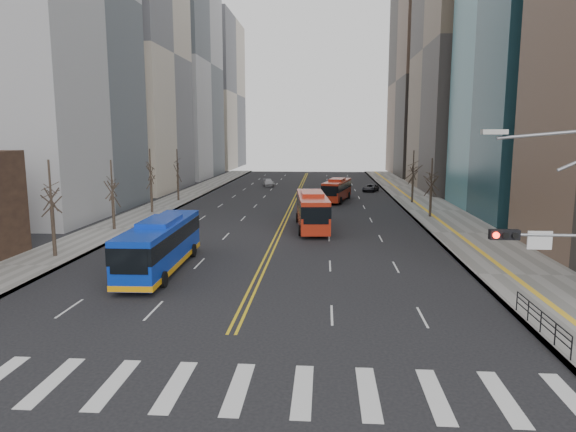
{
  "coord_description": "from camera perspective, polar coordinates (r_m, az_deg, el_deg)",
  "views": [
    {
      "loc": [
        4.26,
        -17.39,
        9.22
      ],
      "look_at": [
        2.16,
        11.83,
        4.53
      ],
      "focal_mm": 32.0,
      "sensor_mm": 36.0,
      "label": 1
    }
  ],
  "objects": [
    {
      "name": "ground",
      "position": [
        20.14,
        -9.03,
        -18.28
      ],
      "size": [
        220.0,
        220.0,
        0.0
      ],
      "primitive_type": "plane",
      "color": "black"
    },
    {
      "name": "sidewalk_left",
      "position": [
        66.39,
        -14.15,
        0.9
      ],
      "size": [
        5.0,
        130.0,
        0.15
      ],
      "primitive_type": "cube",
      "color": "slate",
      "rests_on": "ground"
    },
    {
      "name": "red_bus_far",
      "position": [
        71.4,
        5.47,
        3.06
      ],
      "size": [
        4.39,
        10.15,
        3.17
      ],
      "color": "#AC2612",
      "rests_on": "ground"
    },
    {
      "name": "office_towers",
      "position": [
        87.24,
        1.42,
        18.79
      ],
      "size": [
        83.0,
        134.0,
        58.0
      ],
      "color": "#959598",
      "rests_on": "ground"
    },
    {
      "name": "car_dark_mid",
      "position": [
        72.72,
        4.96,
        2.38
      ],
      "size": [
        3.21,
        4.84,
        1.53
      ],
      "primitive_type": "imported",
      "rotation": [
        0.0,
        0.0,
        -0.34
      ],
      "color": "black",
      "rests_on": "ground"
    },
    {
      "name": "pedestrian_railing",
      "position": [
        26.8,
        26.31,
        -10.14
      ],
      "size": [
        0.06,
        6.06,
        1.02
      ],
      "color": "black",
      "rests_on": "sidewalk_right"
    },
    {
      "name": "car_silver",
      "position": [
        91.92,
        -2.18,
        3.71
      ],
      "size": [
        2.72,
        4.5,
        1.22
      ],
      "primitive_type": "imported",
      "rotation": [
        0.0,
        0.0,
        0.26
      ],
      "color": "#ABAAB0",
      "rests_on": "ground"
    },
    {
      "name": "centerline",
      "position": [
        73.1,
        0.74,
        1.85
      ],
      "size": [
        0.55,
        100.0,
        0.01
      ],
      "color": "gold",
      "rests_on": "ground"
    },
    {
      "name": "car_dark_far",
      "position": [
        84.4,
        9.16,
        3.1
      ],
      "size": [
        3.25,
        4.59,
        1.16
      ],
      "primitive_type": "imported",
      "rotation": [
        0.0,
        0.0,
        -0.35
      ],
      "color": "black",
      "rests_on": "ground"
    },
    {
      "name": "street_trees",
      "position": [
        53.36,
        -8.3,
        4.32
      ],
      "size": [
        35.2,
        47.2,
        7.6
      ],
      "color": "black",
      "rests_on": "ground"
    },
    {
      "name": "sidewalk_right",
      "position": [
        64.43,
        15.93,
        0.58
      ],
      "size": [
        7.0,
        130.0,
        0.15
      ],
      "primitive_type": "cube",
      "color": "slate",
      "rests_on": "ground"
    },
    {
      "name": "red_bus_near",
      "position": [
        50.36,
        2.69,
        0.87
      ],
      "size": [
        3.67,
        11.7,
        3.64
      ],
      "color": "#AC2612",
      "rests_on": "ground"
    },
    {
      "name": "crosswalk",
      "position": [
        20.14,
        -9.03,
        -18.26
      ],
      "size": [
        26.7,
        4.0,
        0.01
      ],
      "color": "silver",
      "rests_on": "ground"
    },
    {
      "name": "blue_bus",
      "position": [
        35.92,
        -13.96,
        -2.98
      ],
      "size": [
        3.08,
        12.36,
        3.57
      ],
      "color": "#0B30AD",
      "rests_on": "ground"
    },
    {
      "name": "car_white",
      "position": [
        46.42,
        -14.29,
        -1.88
      ],
      "size": [
        1.88,
        3.88,
        1.23
      ],
      "primitive_type": "imported",
      "rotation": [
        0.0,
        0.0,
        -0.16
      ],
      "color": "silver",
      "rests_on": "ground"
    }
  ]
}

